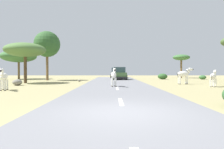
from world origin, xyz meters
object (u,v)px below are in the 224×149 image
Objects in this scene: tree_6 at (182,58)px; bush_0 at (203,77)px; car_1 at (118,73)px; rock_1 at (18,82)px; zebra_3 at (5,77)px; bush_2 at (163,76)px; rock_0 at (80,80)px; tree_5 at (48,44)px; zebra_0 at (115,75)px; car_0 at (120,74)px; tree_4 at (26,50)px; tree_0 at (20,56)px; zebra_2 at (185,74)px; zebra_1 at (214,76)px.

tree_6 reaches higher than bush_0.
car_1 is 11.45m from tree_6.
zebra_3 is at bearing -75.51° from rock_1.
tree_6 is 3.96× the size of bush_0.
rock_0 is at bearing -153.10° from bush_2.
zebra_0 is at bearing -50.93° from tree_5.
tree_4 is at bearing 34.72° from car_0.
zebra_0 is at bearing -122.37° from tree_6.
bush_2 is at bearing -148.71° from zebra_3.
rock_1 is (-4.54, -6.20, 0.16)m from rock_0.
tree_5 is 22.62m from bush_0.
bush_0 is 18.07m from rock_0.
tree_0 is 0.79× the size of tree_5.
car_1 reaches higher than bush_0.
car_1 is at bearing -166.83° from zebra_2.
rock_1 is at bearing 46.48° from car_0.
car_1 is 5.34× the size of rock_1.
zebra_0 is at bearing -177.62° from zebra_3.
rock_1 is at bearing -93.87° from zebra_2.
zebra_3 is at bearing -107.91° from rock_0.
bush_2 is at bearing -1.51° from tree_0.
zebra_3 is at bearing -76.82° from tree_4.
car_1 is 11.13m from rock_0.
bush_2 is (6.52, 1.23, -0.42)m from car_0.
zebra_1 is 19.24m from car_1.
zebra_0 reaches higher than zebra_3.
tree_5 is 4.61× the size of bush_2.
tree_5 is (-17.04, 10.55, 3.95)m from zebra_1.
zebra_3 is 1.55× the size of bush_0.
zebra_3 is 1.11× the size of bush_2.
tree_0 reaches higher than zebra_3.
car_0 reaches higher than zebra_2.
zebra_1 is 0.83× the size of zebra_2.
zebra_0 reaches higher than rock_0.
tree_4 is (-9.93, -13.06, 2.62)m from car_1.
car_1 is at bearing 60.24° from rock_1.
bush_2 is 20.02m from rock_1.
zebra_2 is 1.10× the size of zebra_3.
rock_0 is 7.69m from rock_1.
zebra_2 is at bearing -92.92° from bush_2.
zebra_3 is at bearing -130.61° from zebra_1.
zebra_3 is 0.36× the size of car_1.
bush_0 is (4.98, 13.07, -0.56)m from zebra_1.
zebra_1 is at bearing -32.01° from tree_0.
tree_6 is at bearing 39.45° from rock_1.
zebra_2 is at bearing -25.53° from tree_5.
car_0 is 4.30× the size of bush_0.
zebra_3 is 14.07m from tree_5.
rock_1 is at bearing -151.95° from bush_0.
car_1 is at bearing 52.76° from tree_4.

